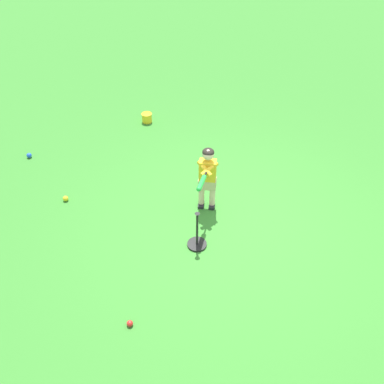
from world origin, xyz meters
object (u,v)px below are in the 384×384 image
(play_ball_center_lawn, at_px, (130,323))
(play_ball_far_right, at_px, (29,155))
(batting_tee, at_px, (197,240))
(play_ball_far_left, at_px, (66,198))
(toy_bucket, at_px, (147,117))
(child_batter, at_px, (207,175))

(play_ball_center_lawn, relative_size, play_ball_far_right, 0.85)
(play_ball_far_right, relative_size, batting_tee, 0.15)
(play_ball_far_left, relative_size, play_ball_far_right, 0.97)
(play_ball_far_right, bearing_deg, play_ball_center_lawn, 173.06)
(batting_tee, bearing_deg, play_ball_far_right, 15.06)
(play_ball_far_left, bearing_deg, toy_bucket, -64.42)
(play_ball_far_right, distance_m, batting_tee, 3.70)
(child_batter, bearing_deg, batting_tee, 129.45)
(child_batter, relative_size, batting_tee, 1.74)
(play_ball_center_lawn, height_order, toy_bucket, toy_bucket)
(play_ball_center_lawn, bearing_deg, play_ball_far_right, -6.94)
(play_ball_center_lawn, bearing_deg, batting_tee, -71.98)
(child_batter, xyz_separation_m, batting_tee, (-0.52, 0.63, -0.55))
(toy_bucket, bearing_deg, play_ball_far_left, 115.58)
(play_ball_far_left, distance_m, play_ball_center_lawn, 2.59)
(play_ball_far_right, height_order, toy_bucket, toy_bucket)
(play_ball_far_left, distance_m, toy_bucket, 2.66)
(child_batter, distance_m, play_ball_far_right, 3.49)
(child_batter, xyz_separation_m, toy_bucket, (2.70, -0.77, -0.55))
(play_ball_far_left, height_order, play_ball_center_lawn, play_ball_far_left)
(batting_tee, height_order, toy_bucket, batting_tee)
(child_batter, xyz_separation_m, play_ball_far_right, (3.05, 1.59, -0.61))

